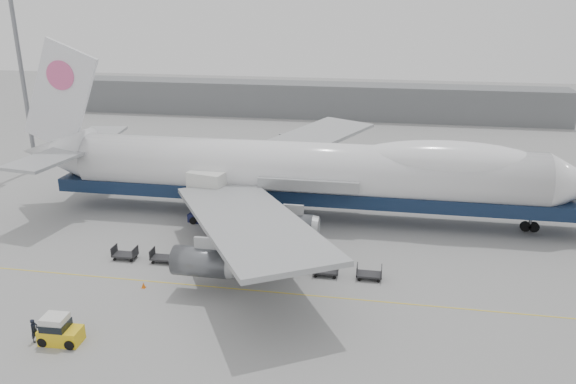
% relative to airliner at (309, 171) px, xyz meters
% --- Properties ---
extents(ground, '(260.00, 260.00, 0.00)m').
position_rel_airliner_xyz_m(ground, '(-0.64, -12.00, -5.62)').
color(ground, gray).
rests_on(ground, ground).
extents(apron_line, '(60.00, 0.15, 0.01)m').
position_rel_airliner_xyz_m(apron_line, '(-0.64, -18.00, -5.62)').
color(apron_line, gold).
rests_on(apron_line, ground).
extents(hangar, '(110.00, 8.00, 7.00)m').
position_rel_airliner_xyz_m(hangar, '(-10.64, 58.00, -2.12)').
color(hangar, slate).
rests_on(hangar, ground).
extents(floodlight_mast, '(2.40, 2.40, 25.43)m').
position_rel_airliner_xyz_m(floodlight_mast, '(-42.64, 12.00, 8.64)').
color(floodlight_mast, slate).
rests_on(floodlight_mast, ground).
extents(airliner, '(67.00, 55.30, 19.98)m').
position_rel_airliner_xyz_m(airliner, '(0.00, 0.00, 0.00)').
color(airliner, white).
rests_on(airliner, ground).
extents(catering_truck, '(4.76, 3.72, 5.97)m').
position_rel_airliner_xyz_m(catering_truck, '(-10.99, -3.48, -2.20)').
color(catering_truck, '#171B45').
rests_on(catering_truck, ground).
extents(baggage_tug, '(3.06, 1.72, 2.20)m').
position_rel_airliner_xyz_m(baggage_tug, '(-14.71, -28.05, -4.65)').
color(baggage_tug, yellow).
rests_on(baggage_tug, ground).
extents(ground_worker, '(0.53, 0.73, 1.84)m').
position_rel_airliner_xyz_m(ground_worker, '(-16.58, -28.25, -4.70)').
color(ground_worker, black).
rests_on(ground_worker, ground).
extents(traffic_cone, '(0.37, 0.37, 0.55)m').
position_rel_airliner_xyz_m(traffic_cone, '(-12.03, -19.20, -5.37)').
color(traffic_cone, '#DE5E0B').
rests_on(traffic_cone, ground).
extents(dolly_0, '(2.30, 1.35, 1.30)m').
position_rel_airliner_xyz_m(dolly_0, '(-16.16, -14.09, -5.09)').
color(dolly_0, '#2D2D30').
rests_on(dolly_0, ground).
extents(dolly_1, '(2.30, 1.35, 1.30)m').
position_rel_airliner_xyz_m(dolly_1, '(-12.21, -14.09, -5.09)').
color(dolly_1, '#2D2D30').
rests_on(dolly_1, ground).
extents(dolly_2, '(2.30, 1.35, 1.30)m').
position_rel_airliner_xyz_m(dolly_2, '(-8.27, -14.09, -5.09)').
color(dolly_2, '#2D2D30').
rests_on(dolly_2, ground).
extents(dolly_3, '(2.30, 1.35, 1.30)m').
position_rel_airliner_xyz_m(dolly_3, '(-4.32, -14.09, -5.09)').
color(dolly_3, '#2D2D30').
rests_on(dolly_3, ground).
extents(dolly_4, '(2.30, 1.35, 1.30)m').
position_rel_airliner_xyz_m(dolly_4, '(-0.38, -14.09, -5.09)').
color(dolly_4, '#2D2D30').
rests_on(dolly_4, ground).
extents(dolly_5, '(2.30, 1.35, 1.30)m').
position_rel_airliner_xyz_m(dolly_5, '(3.56, -14.09, -5.09)').
color(dolly_5, '#2D2D30').
rests_on(dolly_5, ground).
extents(dolly_6, '(2.30, 1.35, 1.30)m').
position_rel_airliner_xyz_m(dolly_6, '(7.51, -14.09, -5.09)').
color(dolly_6, '#2D2D30').
rests_on(dolly_6, ground).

